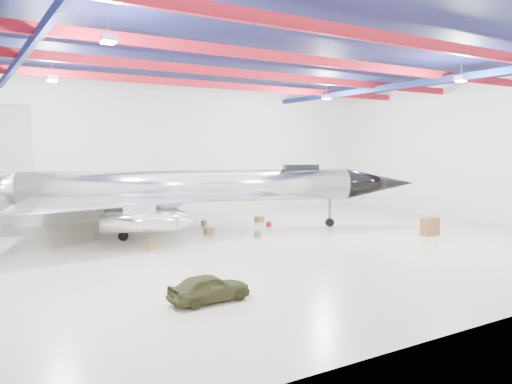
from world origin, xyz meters
TOP-DOWN VIEW (x-y plane):
  - floor at (0.00, 0.00)m, footprint 40.00×40.00m
  - wall_back at (0.00, 15.00)m, footprint 40.00×0.00m
  - wall_right at (20.00, 0.00)m, footprint 0.00×30.00m
  - ceiling at (0.00, 0.00)m, footprint 40.00×40.00m
  - ceiling_structure at (0.00, 0.00)m, footprint 39.50×29.50m
  - jet_aircraft at (-1.13, 6.87)m, footprint 30.10×22.80m
  - jeep at (-7.08, -8.18)m, footprint 3.18×1.40m
  - desk at (11.66, -2.82)m, footprint 1.32×0.73m
  - crate_ply at (-5.55, 2.29)m, footprint 0.60×0.52m
  - engine_drum at (1.60, 2.55)m, footprint 0.48×0.48m
  - parts_bin at (5.18, 8.13)m, footprint 0.66×0.55m
  - crate_small at (-7.46, 6.94)m, footprint 0.40×0.35m
  - tool_chest at (4.58, 5.81)m, footprint 0.47×0.47m
  - oil_barrel at (-0.67, 5.01)m, footprint 0.58×0.46m
  - spares_box at (0.75, 8.82)m, footprint 0.43×0.43m

SIDE VIEW (x-z plane):
  - floor at x=0.00m, z-range 0.00..0.00m
  - crate_small at x=-7.46m, z-range 0.00..0.24m
  - tool_chest at x=4.58m, z-range 0.00..0.35m
  - crate_ply at x=-5.55m, z-range 0.00..0.37m
  - spares_box at x=0.75m, z-range 0.00..0.37m
  - engine_drum at x=1.60m, z-range 0.00..0.39m
  - oil_barrel at x=-0.67m, z-range 0.00..0.40m
  - parts_bin at x=5.18m, z-range 0.00..0.44m
  - jeep at x=-7.08m, z-range 0.00..1.06m
  - desk at x=11.66m, z-range 0.00..1.17m
  - jet_aircraft at x=-1.13m, z-range -1.47..7.06m
  - wall_back at x=0.00m, z-range -14.50..25.50m
  - wall_right at x=20.00m, z-range -9.50..20.50m
  - ceiling_structure at x=0.00m, z-range 9.79..10.86m
  - ceiling at x=0.00m, z-range 11.00..11.00m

